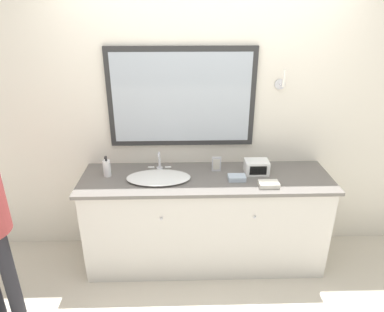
% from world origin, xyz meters
% --- Properties ---
extents(ground_plane, '(14.00, 14.00, 0.00)m').
position_xyz_m(ground_plane, '(0.00, 0.00, 0.00)').
color(ground_plane, beige).
extents(wall_back, '(8.00, 0.18, 2.55)m').
position_xyz_m(wall_back, '(-0.01, 0.64, 1.28)').
color(wall_back, silver).
rests_on(wall_back, ground_plane).
extents(vanity_counter, '(2.16, 0.62, 0.88)m').
position_xyz_m(vanity_counter, '(0.00, 0.31, 0.44)').
color(vanity_counter, beige).
rests_on(vanity_counter, ground_plane).
extents(sink_basin, '(0.54, 0.36, 0.18)m').
position_xyz_m(sink_basin, '(-0.41, 0.29, 0.90)').
color(sink_basin, white).
rests_on(sink_basin, vanity_counter).
extents(soap_bottle, '(0.07, 0.07, 0.19)m').
position_xyz_m(soap_bottle, '(-0.85, 0.36, 0.96)').
color(soap_bottle, white).
rests_on(soap_bottle, vanity_counter).
extents(appliance_box, '(0.20, 0.15, 0.12)m').
position_xyz_m(appliance_box, '(0.44, 0.37, 0.94)').
color(appliance_box, white).
rests_on(appliance_box, vanity_counter).
extents(picture_frame, '(0.08, 0.01, 0.14)m').
position_xyz_m(picture_frame, '(0.10, 0.42, 0.95)').
color(picture_frame, '#B2B2B7').
rests_on(picture_frame, vanity_counter).
extents(hand_towel_near_sink, '(0.16, 0.11, 0.04)m').
position_xyz_m(hand_towel_near_sink, '(0.50, 0.13, 0.90)').
color(hand_towel_near_sink, silver).
rests_on(hand_towel_near_sink, vanity_counter).
extents(hand_towel_far_corner, '(0.15, 0.10, 0.04)m').
position_xyz_m(hand_towel_far_corner, '(0.26, 0.25, 0.90)').
color(hand_towel_far_corner, '#A8B7C6').
rests_on(hand_towel_far_corner, vanity_counter).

